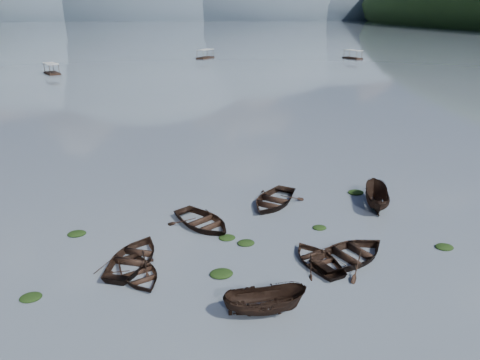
{
  "coord_description": "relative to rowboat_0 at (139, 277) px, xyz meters",
  "views": [
    {
      "loc": [
        -4.05,
        -16.05,
        13.2
      ],
      "look_at": [
        0.0,
        12.0,
        2.0
      ],
      "focal_mm": 32.0,
      "sensor_mm": 36.0,
      "label": 1
    }
  ],
  "objects": [
    {
      "name": "ground_plane",
      "position": [
        6.65,
        -3.85,
        0.0
      ],
      "size": [
        2400.0,
        2400.0,
        0.0
      ],
      "primitive_type": "plane",
      "color": "slate"
    },
    {
      "name": "haze_mtn_a",
      "position": [
        -253.35,
        896.15,
        0.0
      ],
      "size": [
        520.0,
        520.0,
        280.0
      ],
      "primitive_type": "ellipsoid",
      "color": "#475666",
      "rests_on": "ground"
    },
    {
      "name": "haze_mtn_b",
      "position": [
        -53.35,
        896.15,
        0.0
      ],
      "size": [
        520.0,
        520.0,
        340.0
      ],
      "primitive_type": "ellipsoid",
      "color": "#475666",
      "rests_on": "ground"
    },
    {
      "name": "haze_mtn_c",
      "position": [
        146.65,
        896.15,
        0.0
      ],
      "size": [
        520.0,
        520.0,
        260.0
      ],
      "primitive_type": "ellipsoid",
      "color": "#475666",
      "rests_on": "ground"
    },
    {
      "name": "haze_mtn_d",
      "position": [
        326.65,
        896.15,
        0.0
      ],
      "size": [
        520.0,
        520.0,
        220.0
      ],
      "primitive_type": "ellipsoid",
      "color": "#475666",
      "rests_on": "ground"
    },
    {
      "name": "rowboat_0",
      "position": [
        0.0,
        0.0,
        0.0
      ],
      "size": [
        4.08,
        4.64,
        0.8
      ],
      "primitive_type": "imported",
      "rotation": [
        0.0,
        0.0,
        0.41
      ],
      "color": "black",
      "rests_on": "ground"
    },
    {
      "name": "rowboat_1",
      "position": [
        -0.37,
        1.5,
        0.0
      ],
      "size": [
        4.83,
        5.6,
        0.97
      ],
      "primitive_type": "imported",
      "rotation": [
        0.0,
        0.0,
        2.77
      ],
      "color": "black",
      "rests_on": "ground"
    },
    {
      "name": "rowboat_2",
      "position": [
        6.09,
        -3.79,
        0.0
      ],
      "size": [
        3.96,
        1.54,
        1.52
      ],
      "primitive_type": "imported",
      "rotation": [
        0.0,
        0.0,
        1.56
      ],
      "color": "black",
      "rests_on": "ground"
    },
    {
      "name": "rowboat_3",
      "position": [
        9.91,
        -0.06,
        0.0
      ],
      "size": [
        3.78,
        4.54,
        0.81
      ],
      "primitive_type": "imported",
      "rotation": [
        0.0,
        0.0,
        3.43
      ],
      "color": "black",
      "rests_on": "ground"
    },
    {
      "name": "rowboat_4",
      "position": [
        11.87,
        0.03,
        0.0
      ],
      "size": [
        6.16,
        5.46,
        1.05
      ],
      "primitive_type": "imported",
      "rotation": [
        0.0,
        0.0,
        2.01
      ],
      "color": "black",
      "rests_on": "ground"
    },
    {
      "name": "rowboat_6",
      "position": [
        3.74,
        5.4,
        0.0
      ],
      "size": [
        5.55,
        5.92,
        1.0
      ],
      "primitive_type": "imported",
      "rotation": [
        0.0,
        0.0,
        0.6
      ],
      "color": "black",
      "rests_on": "ground"
    },
    {
      "name": "rowboat_7",
      "position": [
        9.12,
        8.1,
        0.0
      ],
      "size": [
        5.91,
        6.21,
        1.05
      ],
      "primitive_type": "imported",
      "rotation": [
        0.0,
        0.0,
        5.65
      ],
      "color": "black",
      "rests_on": "ground"
    },
    {
      "name": "rowboat_8",
      "position": [
        16.39,
        6.65,
        0.0
      ],
      "size": [
        2.88,
        4.56,
        1.65
      ],
      "primitive_type": "imported",
      "rotation": [
        0.0,
        0.0,
        2.82
      ],
      "color": "black",
      "rests_on": "ground"
    },
    {
      "name": "weed_clump_0",
      "position": [
        -5.13,
        -1.12,
        0.0
      ],
      "size": [
        1.08,
        0.88,
        0.24
      ],
      "primitive_type": "ellipsoid",
      "color": "black",
      "rests_on": "ground"
    },
    {
      "name": "weed_clump_1",
      "position": [
        6.22,
        2.62,
        0.0
      ],
      "size": [
        1.07,
        0.86,
        0.24
      ],
      "primitive_type": "ellipsoid",
      "color": "black",
      "rests_on": "ground"
    },
    {
      "name": "weed_clump_2",
      "position": [
        4.4,
        -0.45,
        0.0
      ],
      "size": [
        1.27,
        1.02,
        0.28
      ],
      "primitive_type": "ellipsoid",
      "color": "black",
      "rests_on": "ground"
    },
    {
      "name": "weed_clump_3",
      "position": [
        11.3,
        3.92,
        0.0
      ],
      "size": [
        0.92,
        0.77,
        0.2
      ],
      "primitive_type": "ellipsoid",
      "color": "black",
      "rests_on": "ground"
    },
    {
      "name": "weed_clump_4",
      "position": [
        17.94,
        0.45,
        0.0
      ],
      "size": [
        1.1,
        0.87,
        0.23
      ],
      "primitive_type": "ellipsoid",
      "color": "black",
      "rests_on": "ground"
    },
    {
      "name": "weed_clump_5",
      "position": [
        -4.24,
        5.31,
        0.0
      ],
      "size": [
        1.16,
        0.94,
        0.25
      ],
      "primitive_type": "ellipsoid",
      "color": "black",
      "rests_on": "ground"
    },
    {
      "name": "weed_clump_6",
      "position": [
        5.16,
        3.45,
        0.0
      ],
      "size": [
        1.04,
        0.87,
        0.22
      ],
      "primitive_type": "ellipsoid",
      "color": "black",
      "rests_on": "ground"
    },
    {
      "name": "weed_clump_7",
      "position": [
        15.91,
        9.09,
        0.0
      ],
      "size": [
        1.24,
        0.99,
        0.27
      ],
      "primitive_type": "ellipsoid",
      "color": "black",
      "rests_on": "ground"
    },
    {
      "name": "pontoon_left",
      "position": [
        -25.46,
        84.2,
        0.0
      ],
      "size": [
        4.86,
        6.31,
        2.24
      ],
      "primitive_type": null,
      "rotation": [
        0.0,
        0.0,
        0.48
      ],
      "color": "black",
      "rests_on": "ground"
    },
    {
      "name": "pontoon_centre",
      "position": [
        11.29,
        113.76,
        0.0
      ],
      "size": [
        5.96,
        6.78,
        2.47
      ],
      "primitive_type": null,
      "rotation": [
        0.0,
        0.0,
        -0.63
      ],
      "color": "black",
      "rests_on": "ground"
    },
    {
      "name": "pontoon_right",
      "position": [
        54.91,
        106.35,
        0.0
      ],
      "size": [
        4.6,
        6.73,
        2.38
      ],
      "primitive_type": null,
      "rotation": [
        0.0,
        0.0,
        0.36
      ],
      "color": "black",
      "rests_on": "ground"
    }
  ]
}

